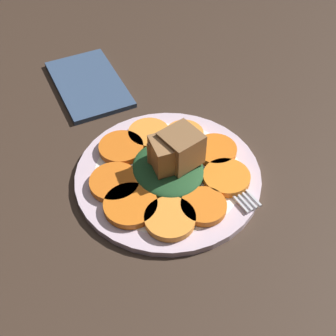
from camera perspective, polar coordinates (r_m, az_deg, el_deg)
The scene contains 14 objects.
table_slab at distance 64.58cm, azimuth -0.00°, elevation -1.87°, with size 120.00×120.00×2.00cm, color #38281E.
plate at distance 63.44cm, azimuth -0.00°, elevation -0.97°, with size 25.15×25.15×1.05cm.
carrot_slice_0 at distance 58.90cm, azimuth 4.35°, elevation -4.67°, with size 5.82×5.82×0.96cm, color orange.
carrot_slice_1 at distance 62.31cm, azimuth 7.14°, elevation -1.16°, with size 6.29×6.29×0.96cm, color orange.
carrot_slice_2 at distance 65.67cm, azimuth 5.81°, elevation 2.18°, with size 5.93×5.93×0.96cm, color orange.
carrot_slice_3 at distance 67.65cm, azimuth 2.01°, elevation 4.08°, with size 5.53×5.53×0.96cm, color orange.
carrot_slice_4 at distance 67.82cm, azimuth -2.34°, elevation 4.20°, with size 5.99×5.99×0.96cm, color orange.
carrot_slice_5 at distance 66.01cm, azimuth -5.73°, elevation 2.47°, with size 6.30×6.30×0.96cm, color orange.
carrot_slice_6 at distance 61.65cm, azimuth -6.52°, elevation -1.76°, with size 6.64×6.64×0.96cm, color orange.
carrot_slice_7 at distance 59.01cm, azimuth -4.59°, elevation -4.56°, with size 6.85×6.85×0.96cm, color orange.
carrot_slice_8 at distance 57.57cm, azimuth 0.24°, elevation -6.19°, with size 6.40×6.40×0.96cm, color orange.
center_pile at distance 61.31cm, azimuth 0.36°, elevation 1.11°, with size 10.43×9.39×6.33cm.
fork at distance 63.95cm, azimuth 5.64°, elevation 0.27°, with size 18.60×3.69×0.40cm.
napkin at distance 79.83cm, azimuth -9.64°, elevation 10.06°, with size 17.06×10.23×0.80cm.
Camera 1 is at (-38.30, 17.96, 49.79)cm, focal length 50.00 mm.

